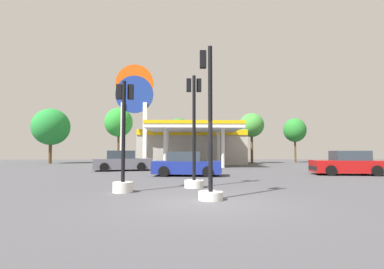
% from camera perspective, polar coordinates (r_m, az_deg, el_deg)
% --- Properties ---
extents(ground_plane, '(90.00, 90.00, 0.00)m').
position_cam_1_polar(ground_plane, '(8.73, 2.03, -13.53)').
color(ground_plane, '#47474C').
rests_on(ground_plane, ground).
extents(gas_station, '(12.45, 13.53, 4.28)m').
position_cam_1_polar(gas_station, '(34.31, -0.07, -2.28)').
color(gas_station, '#ADA89E').
rests_on(gas_station, ground).
extents(station_pole_sign, '(3.97, 0.56, 10.69)m').
position_cam_1_polar(station_pole_sign, '(30.59, -11.50, 6.41)').
color(station_pole_sign, white).
rests_on(station_pole_sign, ground).
extents(car_0, '(4.74, 2.82, 1.59)m').
position_cam_1_polar(car_0, '(23.31, -13.76, -5.29)').
color(car_0, black).
rests_on(car_0, ground).
extents(car_1, '(4.59, 2.47, 1.57)m').
position_cam_1_polar(car_1, '(21.21, 28.77, -5.20)').
color(car_1, black).
rests_on(car_1, ground).
extents(car_2, '(4.43, 2.33, 1.52)m').
position_cam_1_polar(car_2, '(17.91, -1.06, -6.09)').
color(car_2, black).
rests_on(car_2, ground).
extents(traffic_signal_0, '(0.74, 0.74, 4.22)m').
position_cam_1_polar(traffic_signal_0, '(11.08, -13.60, -4.35)').
color(traffic_signal_0, silver).
rests_on(traffic_signal_0, ground).
extents(traffic_signal_2, '(0.78, 0.78, 4.96)m').
position_cam_1_polar(traffic_signal_2, '(9.12, 3.54, -3.88)').
color(traffic_signal_2, silver).
rests_on(traffic_signal_2, ground).
extents(traffic_signal_3, '(0.82, 0.82, 4.81)m').
position_cam_1_polar(traffic_signal_3, '(12.16, 0.41, -3.46)').
color(traffic_signal_3, silver).
rests_on(traffic_signal_3, ground).
extents(tree_0, '(4.58, 4.58, 6.93)m').
position_cam_1_polar(tree_0, '(40.12, -26.45, 1.38)').
color(tree_0, brown).
rests_on(tree_0, ground).
extents(tree_1, '(3.64, 3.64, 7.24)m').
position_cam_1_polar(tree_1, '(38.57, -14.50, 2.35)').
color(tree_1, brown).
rests_on(tree_1, ground).
extents(tree_2, '(2.82, 2.82, 6.04)m').
position_cam_1_polar(tree_2, '(38.64, -2.72, 1.39)').
color(tree_2, brown).
rests_on(tree_2, ground).
extents(tree_3, '(3.16, 3.16, 6.43)m').
position_cam_1_polar(tree_3, '(37.33, 11.87, 1.80)').
color(tree_3, brown).
rests_on(tree_3, ground).
extents(tree_4, '(3.03, 3.03, 6.04)m').
position_cam_1_polar(tree_4, '(41.15, 19.93, 0.81)').
color(tree_4, brown).
rests_on(tree_4, ground).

